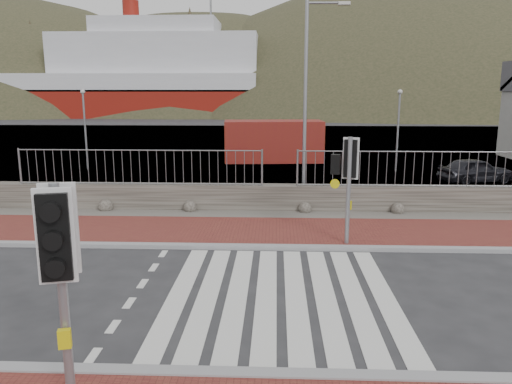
{
  "coord_description": "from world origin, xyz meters",
  "views": [
    {
      "loc": [
        -0.12,
        -9.59,
        4.16
      ],
      "look_at": [
        -0.63,
        3.0,
        1.54
      ],
      "focal_mm": 35.0,
      "sensor_mm": 36.0,
      "label": 1
    }
  ],
  "objects_px": {
    "traffic_signal_far": "(348,167)",
    "streetlight": "(309,94)",
    "shipping_container": "(273,141)",
    "car_a": "(475,170)",
    "ferry": "(117,81)",
    "traffic_signal_near": "(59,253)"
  },
  "relations": [
    {
      "from": "car_a",
      "to": "traffic_signal_far",
      "type": "bearing_deg",
      "value": 127.32
    },
    {
      "from": "shipping_container",
      "to": "car_a",
      "type": "relative_size",
      "value": 1.7
    },
    {
      "from": "traffic_signal_near",
      "to": "car_a",
      "type": "distance_m",
      "value": 20.53
    },
    {
      "from": "traffic_signal_far",
      "to": "shipping_container",
      "type": "relative_size",
      "value": 0.52
    },
    {
      "from": "traffic_signal_far",
      "to": "streetlight",
      "type": "height_order",
      "value": "streetlight"
    },
    {
      "from": "streetlight",
      "to": "car_a",
      "type": "xyz_separation_m",
      "value": [
        7.85,
        4.83,
        -3.41
      ]
    },
    {
      "from": "traffic_signal_near",
      "to": "streetlight",
      "type": "xyz_separation_m",
      "value": [
        3.72,
        12.05,
        1.76
      ]
    },
    {
      "from": "shipping_container",
      "to": "car_a",
      "type": "height_order",
      "value": "shipping_container"
    },
    {
      "from": "ferry",
      "to": "traffic_signal_near",
      "type": "bearing_deg",
      "value": -73.03
    },
    {
      "from": "traffic_signal_near",
      "to": "car_a",
      "type": "height_order",
      "value": "traffic_signal_near"
    },
    {
      "from": "streetlight",
      "to": "shipping_container",
      "type": "xyz_separation_m",
      "value": [
        -1.28,
        11.32,
        -2.8
      ]
    },
    {
      "from": "traffic_signal_near",
      "to": "traffic_signal_far",
      "type": "height_order",
      "value": "traffic_signal_near"
    },
    {
      "from": "traffic_signal_far",
      "to": "streetlight",
      "type": "relative_size",
      "value": 0.42
    },
    {
      "from": "ferry",
      "to": "traffic_signal_far",
      "type": "height_order",
      "value": "ferry"
    },
    {
      "from": "traffic_signal_far",
      "to": "car_a",
      "type": "relative_size",
      "value": 0.89
    },
    {
      "from": "traffic_signal_far",
      "to": "car_a",
      "type": "distance_m",
      "value": 11.99
    },
    {
      "from": "ferry",
      "to": "shipping_container",
      "type": "relative_size",
      "value": 8.89
    },
    {
      "from": "shipping_container",
      "to": "car_a",
      "type": "bearing_deg",
      "value": -39.78
    },
    {
      "from": "traffic_signal_near",
      "to": "shipping_container",
      "type": "distance_m",
      "value": 23.52
    },
    {
      "from": "traffic_signal_far",
      "to": "streetlight",
      "type": "xyz_separation_m",
      "value": [
        -0.76,
        4.72,
        1.84
      ]
    },
    {
      "from": "ferry",
      "to": "car_a",
      "type": "height_order",
      "value": "ferry"
    },
    {
      "from": "streetlight",
      "to": "car_a",
      "type": "height_order",
      "value": "streetlight"
    }
  ]
}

